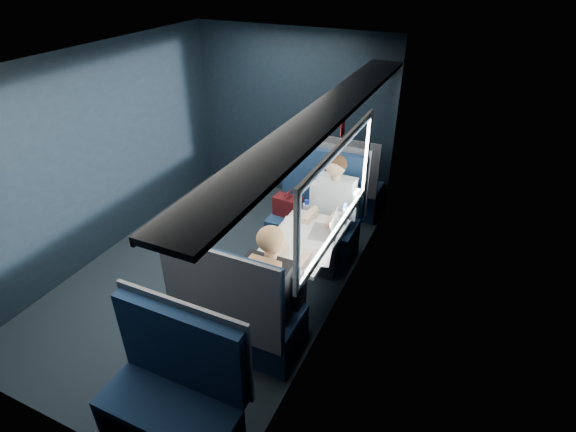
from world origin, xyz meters
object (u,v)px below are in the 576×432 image
at_px(seat_row_front, 341,186).
at_px(seat_row_back, 174,401).
at_px(bottle_small, 344,215).
at_px(cup, 343,218).
at_px(woman, 274,284).
at_px(man, 332,208).
at_px(laptop, 329,229).
at_px(table, 300,244).
at_px(seat_bay_far, 240,316).
at_px(seat_bay_near, 315,219).

distance_m(seat_row_front, seat_row_back, 3.59).
bearing_deg(bottle_small, cup, 130.97).
bearing_deg(seat_row_back, cup, 78.54).
relative_size(seat_row_front, woman, 0.88).
distance_m(man, cup, 0.34).
bearing_deg(man, seat_row_front, 102.83).
bearing_deg(bottle_small, man, 128.47).
xyz_separation_m(seat_row_back, laptop, (0.41, 1.96, 0.40)).
bearing_deg(woman, seat_row_back, -102.93).
bearing_deg(table, seat_row_front, 95.80).
height_order(seat_bay_far, seat_row_back, seat_bay_far).
distance_m(seat_row_front, cup, 1.48).
distance_m(woman, cup, 1.17).
bearing_deg(seat_bay_near, seat_row_back, -89.74).
xyz_separation_m(seat_row_front, laptop, (0.41, -1.63, 0.40)).
relative_size(table, seat_row_front, 0.86).
bearing_deg(cup, man, 128.16).
xyz_separation_m(seat_row_front, man, (0.25, -1.10, 0.31)).
relative_size(seat_bay_far, laptop, 3.58).
bearing_deg(seat_bay_far, seat_row_front, 90.00).
bearing_deg(table, seat_row_back, -95.80).
bearing_deg(seat_row_back, laptop, 78.29).
height_order(seat_row_front, bottle_small, seat_row_front).
relative_size(table, man, 0.76).
height_order(table, laptop, laptop).
distance_m(table, laptop, 0.31).
height_order(table, woman, woman).
bearing_deg(laptop, seat_row_front, 103.98).
relative_size(seat_bay_near, seat_row_back, 1.09).
height_order(table, bottle_small, bottle_small).
relative_size(seat_row_front, seat_row_back, 1.00).
bearing_deg(seat_row_back, woman, 77.07).
xyz_separation_m(seat_bay_far, seat_row_back, (0.00, -0.92, -0.00)).
height_order(seat_bay_near, woman, woman).
xyz_separation_m(woman, bottle_small, (0.23, 1.12, 0.11)).
bearing_deg(seat_row_front, laptop, -76.02).
bearing_deg(man, seat_row_back, -95.72).
relative_size(man, cup, 13.83).
xyz_separation_m(table, man, (0.07, 0.70, 0.06)).
bearing_deg(seat_row_back, seat_bay_near, 90.26).
xyz_separation_m(laptop, cup, (0.05, 0.28, -0.02)).
relative_size(seat_bay_near, man, 0.95).
distance_m(table, seat_bay_near, 0.92).
height_order(seat_row_back, bottle_small, seat_row_back).
height_order(man, laptop, man).
bearing_deg(laptop, cup, 80.37).
bearing_deg(seat_row_front, seat_bay_far, -90.00).
bearing_deg(cup, bottle_small, -49.03).
distance_m(seat_bay_far, seat_row_back, 0.92).
distance_m(seat_bay_near, bottle_small, 0.79).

